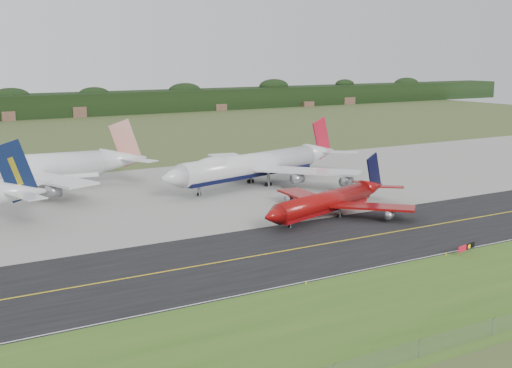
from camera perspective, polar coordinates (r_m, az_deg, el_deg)
The scene contains 13 objects.
ground at distance 136.62m, azimuth 7.83°, elevation -3.82°, with size 600.00×600.00×0.00m, color #3C4C23.
grass_verge at distance 112.93m, azimuth 19.24°, elevation -7.40°, with size 400.00×30.00×0.01m, color #345B1A.
taxiway at distance 133.66m, azimuth 8.92°, elevation -4.17°, with size 400.00×32.00×0.02m, color black.
apron at distance 177.95m, azimuth -2.62°, elevation -0.38°, with size 400.00×78.00×0.01m, color gray.
taxiway_centreline at distance 133.66m, azimuth 8.92°, elevation -4.16°, with size 400.00×0.40×0.00m, color gold.
taxiway_edge_line at distance 122.75m, azimuth 13.63°, elevation -5.66°, with size 400.00×0.25×0.00m, color silver.
horizon_treeline at distance 386.14m, azimuth -18.96°, elevation 5.77°, with size 700.00×25.00×12.00m.
jet_ba_747 at distance 181.32m, azimuth -0.03°, elevation 1.56°, with size 61.97×50.33×15.79m.
jet_red_737 at distance 148.83m, azimuth 5.98°, elevation -1.35°, with size 41.16×32.66×11.40m.
jet_star_tail at distance 182.81m, azimuth -18.24°, elevation 1.16°, with size 63.43×52.76×16.72m.
taxiway_sign at distance 125.55m, azimuth 16.49°, elevation -4.87°, with size 5.07×1.41×1.72m.
edge_marker_left at distance 105.80m, azimuth 4.01°, elevation -7.88°, with size 0.16×0.16×0.50m, color yellow.
edge_marker_center at distance 124.16m, azimuth 14.96°, elevation -5.43°, with size 0.16×0.16×0.50m, color yellow.
Camera 1 is at (-84.49, -101.97, 33.59)m, focal length 50.00 mm.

